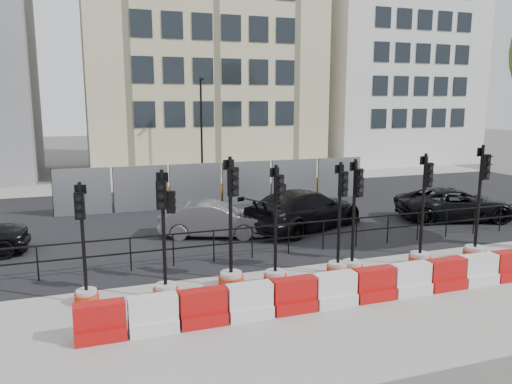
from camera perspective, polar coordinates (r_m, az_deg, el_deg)
name	(u,v)px	position (r m, az deg, el deg)	size (l,w,h in m)	color
ground	(305,266)	(14.72, 5.57, -8.46)	(120.00, 120.00, 0.00)	#51514C
sidewalk_near	(358,305)	(12.24, 11.60, -12.58)	(40.00, 6.00, 0.02)	gray
road	(235,215)	(21.02, -2.45, -2.61)	(40.00, 14.00, 0.03)	black
sidewalk_far	(190,182)	(29.60, -7.51, 1.10)	(40.00, 4.00, 0.02)	gray
building_cream	(198,37)	(35.75, -6.65, 17.17)	(15.00, 10.06, 18.00)	beige
building_white	(386,58)	(41.62, 14.67, 14.56)	(12.00, 9.06, 16.00)	silver
kerb_railing	(289,233)	(15.56, 3.76, -4.74)	(18.00, 0.04, 1.00)	black
heras_fencing	(229,188)	(23.75, -3.16, 0.46)	(14.33, 1.72, 2.00)	gray
lamp_post_far	(202,128)	(28.37, -6.24, 7.26)	(0.12, 0.56, 6.00)	black
barrier_row	(354,288)	(12.26, 11.18, -10.73)	(12.55, 0.50, 0.80)	red
traffic_signal_a	(86,280)	(12.52, -18.91, -9.48)	(0.58, 0.58, 2.93)	beige
traffic_signal_b	(165,270)	(12.29, -10.32, -8.71)	(0.63, 0.63, 3.18)	beige
traffic_signal_c	(231,261)	(12.87, -2.84, -7.92)	(0.67, 0.67, 3.39)	beige
traffic_signal_d	(276,257)	(13.02, 2.30, -7.46)	(0.62, 0.62, 3.16)	beige
traffic_signal_e	(338,253)	(13.88, 9.41, -6.90)	(0.62, 0.62, 3.15)	beige
traffic_signal_f	(353,248)	(14.01, 11.04, -6.29)	(0.63, 0.63, 3.22)	beige
traffic_signal_g	(421,244)	(15.23, 18.33, -5.62)	(0.65, 0.65, 3.29)	beige
traffic_signal_h	(476,237)	(16.39, 23.86, -4.73)	(0.69, 0.69, 3.48)	beige
car_b	(214,220)	(17.63, -4.85, -3.16)	(4.00, 2.53, 1.24)	#525258
car_c	(304,209)	(18.68, 5.55, -2.00)	(5.57, 4.06, 1.50)	black
car_d	(456,204)	(21.58, 21.87, -1.31)	(5.07, 3.37, 1.29)	black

